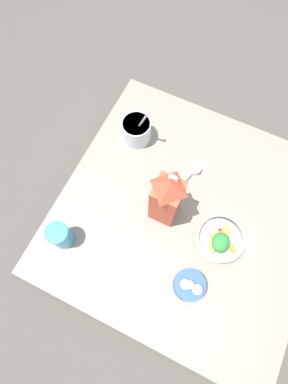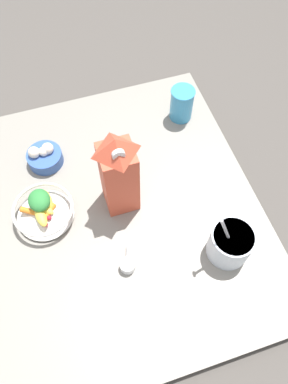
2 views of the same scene
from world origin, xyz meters
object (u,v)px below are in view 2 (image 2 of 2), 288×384
at_px(fruit_bowl, 43,210).
at_px(drinking_cup, 182,103).
at_px(yogurt_tub, 231,243).
at_px(milk_carton, 119,174).
at_px(garlic_bowl, 44,156).

bearing_deg(fruit_bowl, drinking_cup, 25.06).
bearing_deg(drinking_cup, yogurt_tub, -95.60).
distance_m(fruit_bowl, milk_carton, 0.26).
bearing_deg(fruit_bowl, garlic_bowl, 79.53).
relative_size(fruit_bowl, drinking_cup, 1.48).
bearing_deg(milk_carton, fruit_bowl, 175.56).
height_order(drinking_cup, garlic_bowl, drinking_cup).
height_order(milk_carton, drinking_cup, milk_carton).
bearing_deg(fruit_bowl, yogurt_tub, -29.64).
height_order(fruit_bowl, drinking_cup, drinking_cup).
height_order(fruit_bowl, garlic_bowl, fruit_bowl).
bearing_deg(garlic_bowl, yogurt_tub, -46.84).
height_order(fruit_bowl, yogurt_tub, yogurt_tub).
distance_m(yogurt_tub, drinking_cup, 0.52).
bearing_deg(yogurt_tub, drinking_cup, 84.40).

